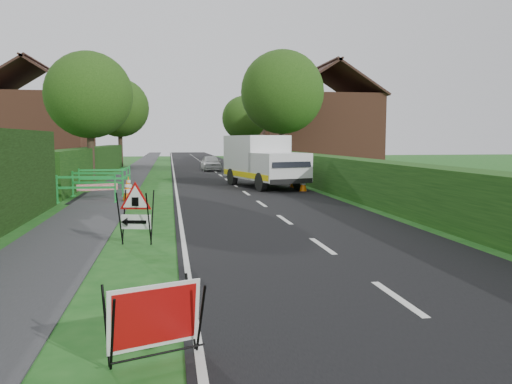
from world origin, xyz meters
TOP-DOWN VIEW (x-y plane):
  - ground at (0.00, 0.00)m, footprint 120.00×120.00m
  - road_surface at (2.50, 35.00)m, footprint 6.00×90.00m
  - footpath at (-3.00, 35.00)m, footprint 2.00×90.00m
  - hedge_west_far at (-5.00, 22.00)m, footprint 1.00×24.00m
  - hedge_east at (6.50, 16.00)m, footprint 1.20×50.00m
  - house_west at (-10.00, 30.00)m, footprint 7.50×7.40m
  - house_east_a at (11.00, 28.00)m, footprint 7.50×7.40m
  - house_east_b at (12.00, 42.00)m, footprint 7.50×7.40m
  - tree_nw at (-4.60, 18.00)m, footprint 4.40×4.40m
  - tree_ne at (6.40, 22.00)m, footprint 5.20×5.20m
  - tree_fw at (-4.60, 34.00)m, footprint 4.80×4.80m
  - tree_fe at (6.40, 38.00)m, footprint 4.20×4.20m
  - red_rect_sign at (-0.79, -3.91)m, footprint 1.05×0.83m
  - triangle_sign at (-1.37, 1.78)m, footprint 0.93×0.93m
  - works_van at (3.68, 14.15)m, footprint 3.32×5.66m
  - traffic_cone_0 at (5.01, 11.77)m, footprint 0.38×0.38m
  - traffic_cone_1 at (5.02, 13.51)m, footprint 0.38×0.38m
  - traffic_cone_2 at (5.15, 15.79)m, footprint 0.38×0.38m
  - traffic_cone_3 at (-2.16, 9.69)m, footprint 0.38×0.38m
  - traffic_cone_4 at (-2.25, 11.64)m, footprint 0.38×0.38m
  - ped_barrier_0 at (-3.52, 9.37)m, footprint 2.08×0.54m
  - ped_barrier_1 at (-3.41, 11.42)m, footprint 2.09×0.79m
  - ped_barrier_2 at (-3.46, 13.48)m, footprint 2.06×0.35m
  - ped_barrier_3 at (-2.60, 14.73)m, footprint 0.53×2.08m
  - redwhite_plank at (-3.31, 10.57)m, footprint 1.45×0.47m
  - litter_can at (-0.90, -3.56)m, footprint 0.12×0.07m
  - hatchback_car at (2.32, 27.16)m, footprint 1.37×3.28m

SIDE VIEW (x-z plane):
  - ground at x=0.00m, z-range 0.00..0.00m
  - hedge_west_far at x=-5.00m, z-range -0.90..0.90m
  - hedge_east at x=6.50m, z-range -0.75..0.75m
  - redwhite_plank at x=-3.31m, z-range -0.12..0.12m
  - litter_can at x=-0.90m, z-range -0.03..0.03m
  - road_surface at x=2.50m, z-range -0.01..0.01m
  - footpath at x=-3.00m, z-range -0.01..0.02m
  - traffic_cone_0 at x=5.01m, z-range 0.00..0.79m
  - traffic_cone_1 at x=5.02m, z-range 0.00..0.79m
  - traffic_cone_2 at x=5.15m, z-range 0.00..0.79m
  - traffic_cone_3 at x=-2.16m, z-range 0.00..0.79m
  - traffic_cone_4 at x=-2.25m, z-range 0.00..0.79m
  - red_rect_sign at x=-0.79m, z-range 0.06..0.85m
  - hatchback_car at x=2.32m, z-range 0.00..1.11m
  - ped_barrier_0 at x=-3.52m, z-range 0.13..1.13m
  - ped_barrier_1 at x=-3.41m, z-range 0.13..1.13m
  - ped_barrier_2 at x=-3.46m, z-range 0.13..1.13m
  - ped_barrier_3 at x=-2.60m, z-range 0.13..1.13m
  - triangle_sign at x=-1.37m, z-range 0.22..1.36m
  - works_van at x=3.68m, z-range 0.07..2.50m
  - house_west at x=-10.00m, z-range -1.04..6.84m
  - house_east_a at x=11.00m, z-range -1.04..6.84m
  - house_east_b at x=12.00m, z-range -1.04..6.84m
  - tree_fe at x=6.40m, z-range 1.05..7.39m
  - tree_nw at x=-4.60m, z-range 1.13..7.83m
  - tree_fw at x=-4.60m, z-range 1.21..8.45m
  - tree_ne at x=6.40m, z-range 1.28..9.07m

